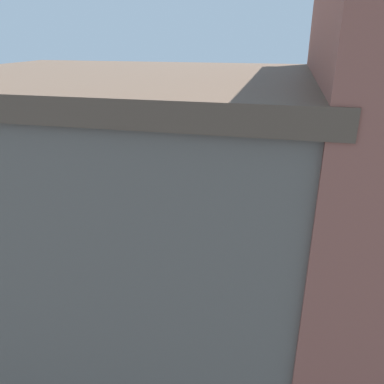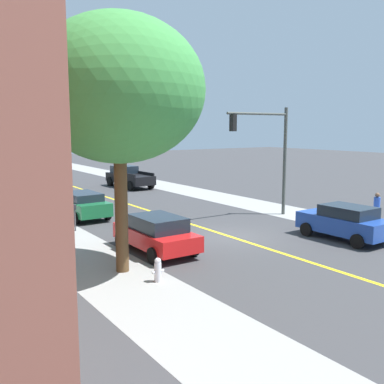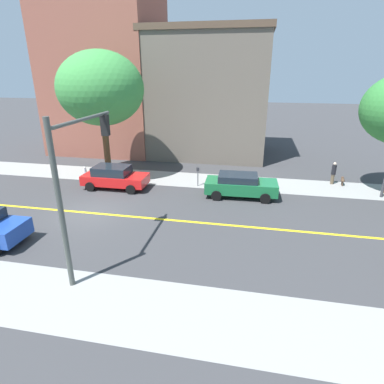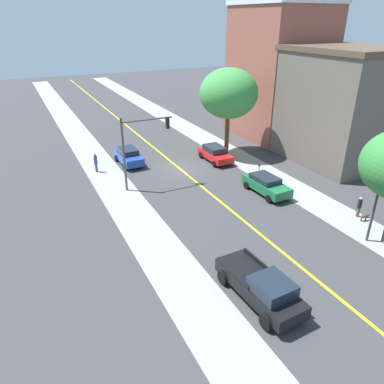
# 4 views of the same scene
# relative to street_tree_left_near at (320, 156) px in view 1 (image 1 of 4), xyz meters

# --- Properties ---
(ground_plane) EXTENTS (140.00, 140.00, 0.00)m
(ground_plane) POSITION_rel_street_tree_left_near_xyz_m (6.43, 1.79, -6.41)
(ground_plane) COLOR #38383A
(sidewalk_left) EXTENTS (3.27, 126.00, 0.01)m
(sidewalk_left) POSITION_rel_street_tree_left_near_xyz_m (-0.46, 1.79, -6.40)
(sidewalk_left) COLOR gray
(sidewalk_left) RESTS_ON ground
(sidewalk_right) EXTENTS (3.27, 126.00, 0.01)m
(sidewalk_right) POSITION_rel_street_tree_left_near_xyz_m (13.32, 1.79, -6.40)
(sidewalk_right) COLOR gray
(sidewalk_right) RESTS_ON ground
(road_centerline_stripe) EXTENTS (0.20, 126.00, 0.00)m
(road_centerline_stripe) POSITION_rel_street_tree_left_near_xyz_m (6.43, 1.79, -6.40)
(road_centerline_stripe) COLOR yellow
(road_centerline_stripe) RESTS_ON ground
(pale_office_building) EXTENTS (8.86, 10.82, 11.03)m
(pale_office_building) POSITION_rel_street_tree_left_near_xyz_m (-9.08, 6.28, -0.88)
(pale_office_building) COLOR #665B51
(pale_office_building) RESTS_ON ground
(street_tree_left_near) EXTENTS (5.96, 5.96, 8.96)m
(street_tree_left_near) POSITION_rel_street_tree_left_near_xyz_m (0.00, 0.00, 0.00)
(street_tree_left_near) COLOR brown
(street_tree_left_near) RESTS_ON ground
(fire_hydrant) EXTENTS (0.44, 0.24, 0.83)m
(fire_hydrant) POSITION_rel_street_tree_left_near_xyz_m (0.49, -1.70, -6.00)
(fire_hydrant) COLOR silver
(fire_hydrant) RESTS_ON ground
(parking_meter) EXTENTS (0.12, 0.18, 1.35)m
(parking_meter) POSITION_rel_street_tree_left_near_xyz_m (0.73, 7.02, -5.52)
(parking_meter) COLOR #4C4C51
(parking_meter) RESTS_ON ground
(traffic_light_mast) EXTENTS (4.45, 0.32, 6.28)m
(traffic_light_mast) POSITION_rel_street_tree_left_near_xyz_m (11.21, 4.31, -2.22)
(traffic_light_mast) COLOR #474C47
(traffic_light_mast) RESTS_ON ground
(street_lamp) EXTENTS (0.70, 0.36, 7.19)m
(street_lamp) POSITION_rel_street_tree_left_near_xyz_m (0.53, 18.95, -2.03)
(street_lamp) COLOR #38383D
(street_lamp) RESTS_ON ground
(red_sedan_left_curb) EXTENTS (2.09, 4.37, 1.54)m
(red_sedan_left_curb) POSITION_rel_street_tree_left_near_xyz_m (2.24, 1.49, -5.60)
(red_sedan_left_curb) COLOR red
(red_sedan_left_curb) RESTS_ON ground
(green_sedan_left_curb) EXTENTS (2.19, 4.58, 1.48)m
(green_sedan_left_curb) POSITION_rel_street_tree_left_near_xyz_m (2.18, 10.04, -5.62)
(green_sedan_left_curb) COLOR #196638
(green_sedan_left_curb) RESTS_ON ground
(blue_sedan_right_curb) EXTENTS (2.11, 4.24, 1.59)m
(blue_sedan_right_curb) POSITION_rel_street_tree_left_near_xyz_m (10.48, -1.56, -5.57)
(blue_sedan_right_curb) COLOR #1E429E
(blue_sedan_right_curb) RESTS_ON ground
(black_pickup_truck) EXTENTS (2.42, 5.53, 1.80)m
(black_pickup_truck) POSITION_rel_street_tree_left_near_xyz_m (10.28, 20.47, -5.51)
(black_pickup_truck) COLOR black
(black_pickup_truck) RESTS_ON ground
(pedestrian_blue_shirt) EXTENTS (0.32, 0.32, 1.82)m
(pedestrian_blue_shirt) POSITION_rel_street_tree_left_near_xyz_m (13.92, -0.92, -5.43)
(pedestrian_blue_shirt) COLOR brown
(pedestrian_blue_shirt) RESTS_ON ground
(pedestrian_black_shirt) EXTENTS (0.30, 0.30, 1.60)m
(pedestrian_black_shirt) POSITION_rel_street_tree_left_near_xyz_m (-1.52, 16.36, -5.56)
(pedestrian_black_shirt) COLOR brown
(pedestrian_black_shirt) RESTS_ON ground
(small_dog) EXTENTS (0.73, 0.34, 0.54)m
(small_dog) POSITION_rel_street_tree_left_near_xyz_m (-1.44, 17.03, -6.05)
(small_dog) COLOR #4C3828
(small_dog) RESTS_ON ground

